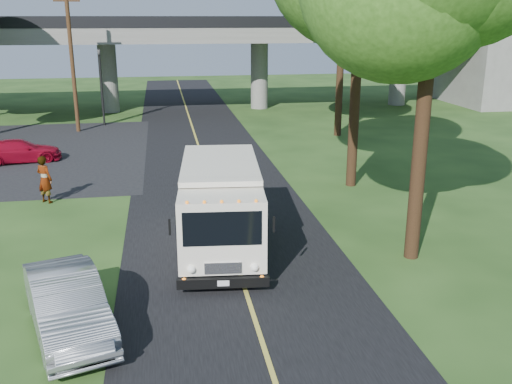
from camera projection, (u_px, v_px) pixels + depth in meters
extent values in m
plane|color=#213E16|center=(243.00, 284.00, 16.17)|extent=(120.00, 120.00, 0.00)
cube|color=black|center=(211.00, 185.00, 25.59)|extent=(7.00, 90.00, 0.02)
cube|color=gold|center=(211.00, 185.00, 25.59)|extent=(0.12, 90.00, 0.01)
cube|color=slate|center=(184.00, 34.00, 44.57)|extent=(50.00, 9.00, 1.20)
cube|color=black|center=(186.00, 22.00, 40.16)|extent=(50.00, 0.25, 0.80)
cube|color=black|center=(181.00, 21.00, 48.45)|extent=(50.00, 0.25, 0.80)
cube|color=slate|center=(475.00, 68.00, 49.39)|extent=(4.00, 10.00, 6.00)
cylinder|color=slate|center=(108.00, 78.00, 44.60)|extent=(1.40, 1.40, 5.40)
cylinder|color=slate|center=(259.00, 75.00, 46.48)|extent=(1.40, 1.40, 5.40)
cylinder|color=slate|center=(398.00, 73.00, 48.37)|extent=(1.40, 1.40, 5.40)
cylinder|color=black|center=(102.00, 88.00, 38.97)|extent=(0.14, 0.14, 5.20)
imported|color=black|center=(99.00, 58.00, 38.38)|extent=(0.18, 0.22, 1.10)
cylinder|color=#472D19|center=(72.00, 62.00, 36.29)|extent=(0.26, 0.26, 9.00)
cube|color=#472D19|center=(67.00, 1.00, 35.20)|extent=(1.60, 0.10, 0.10)
cylinder|color=#382314|center=(420.00, 148.00, 16.95)|extent=(0.44, 0.44, 7.00)
cylinder|color=#382314|center=(355.00, 99.00, 24.50)|extent=(0.44, 0.44, 7.70)
cylinder|color=#382314|center=(340.00, 83.00, 35.46)|extent=(0.44, 0.44, 6.65)
sphere|color=#2C5416|center=(343.00, 0.00, 34.03)|extent=(5.58, 5.58, 5.58)
cube|color=silver|center=(220.00, 192.00, 18.89)|extent=(2.79, 4.60, 2.25)
cube|color=silver|center=(222.00, 228.00, 15.96)|extent=(2.55, 2.01, 2.05)
cube|color=black|center=(222.00, 229.00, 15.03)|extent=(2.10, 0.27, 0.95)
cube|color=black|center=(223.00, 282.00, 15.38)|extent=(2.51, 0.41, 0.28)
cube|color=silver|center=(221.00, 235.00, 18.91)|extent=(2.92, 5.99, 0.18)
cylinder|color=black|center=(187.00, 263.00, 16.41)|extent=(0.36, 0.92, 0.90)
cylinder|color=black|center=(257.00, 261.00, 16.56)|extent=(0.36, 0.92, 0.90)
cylinder|color=black|center=(192.00, 215.00, 20.41)|extent=(0.36, 0.92, 0.90)
cylinder|color=black|center=(249.00, 214.00, 20.56)|extent=(0.36, 0.92, 0.90)
imported|color=maroon|center=(20.00, 151.00, 29.54)|extent=(4.34, 2.44, 1.19)
imported|color=gray|center=(67.00, 304.00, 13.49)|extent=(2.81, 4.71, 1.46)
imported|color=gray|center=(45.00, 179.00, 22.97)|extent=(0.85, 0.79, 1.95)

